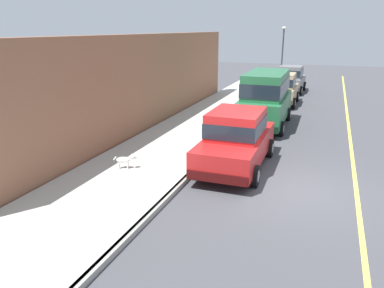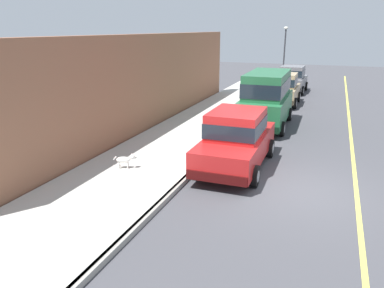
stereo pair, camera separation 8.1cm
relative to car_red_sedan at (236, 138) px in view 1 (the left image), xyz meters
The scene contains 11 objects.
ground_plane 2.60m from the car_red_sedan, 29.15° to the right, with size 80.00×80.00×0.00m, color #424247.
curb 1.85m from the car_red_sedan, 133.14° to the right, with size 0.16×64.00×0.14m, color gray.
sidewalk 3.26m from the car_red_sedan, 157.98° to the right, with size 3.60×64.00×0.14m, color #B7B5AD.
lane_centre_line 4.00m from the car_red_sedan, 17.57° to the right, with size 0.12×57.60×0.01m, color #E0D64C.
car_red_sedan is the anchor object (origin of this frame).
car_green_van 5.82m from the car_red_sedan, 90.59° to the left, with size 2.19×4.93×2.52m.
car_tan_hatchback 11.35m from the car_red_sedan, 90.29° to the left, with size 1.97×3.81×1.88m.
car_grey_hatchback 16.16m from the car_red_sedan, 90.12° to the left, with size 2.04×3.85×1.88m.
dog_white 3.64m from the car_red_sedan, 151.62° to the right, with size 0.72×0.37×0.49m.
street_lamp 22.03m from the car_red_sedan, 93.78° to the left, with size 0.36×0.36×4.42m.
building_facade 6.37m from the car_red_sedan, 142.84° to the left, with size 0.50×20.00×4.19m, color #8C5B42.
Camera 1 is at (0.60, -10.22, 4.42)m, focal length 34.80 mm.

